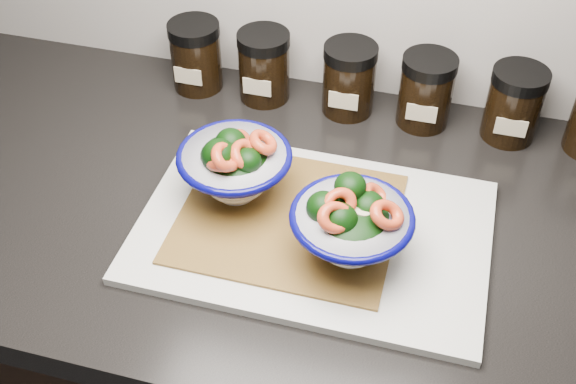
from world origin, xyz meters
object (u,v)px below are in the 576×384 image
(bowl_left, at_px, (235,166))
(spice_jar_d, at_px, (426,91))
(spice_jar_c, at_px, (349,79))
(spice_jar_e, at_px, (514,104))
(cutting_board, at_px, (313,231))
(spice_jar_b, at_px, (264,66))
(bowl_right, at_px, (351,226))
(spice_jar_a, at_px, (196,56))

(bowl_left, distance_m, spice_jar_d, 0.33)
(spice_jar_c, bearing_deg, bowl_left, -112.38)
(spice_jar_d, distance_m, spice_jar_e, 0.13)
(cutting_board, xyz_separation_m, spice_jar_c, (-0.01, 0.28, 0.05))
(spice_jar_b, xyz_separation_m, spice_jar_e, (0.38, 0.00, 0.00))
(spice_jar_d, bearing_deg, bowl_right, -99.20)
(bowl_right, height_order, spice_jar_c, bowl_right)
(spice_jar_b, height_order, spice_jar_d, same)
(spice_jar_d, relative_size, spice_jar_e, 1.00)
(cutting_board, bearing_deg, bowl_left, 164.27)
(bowl_right, xyz_separation_m, spice_jar_c, (-0.07, 0.31, -0.01))
(bowl_left, relative_size, bowl_right, 1.01)
(bowl_right, relative_size, spice_jar_d, 1.33)
(spice_jar_d, bearing_deg, spice_jar_a, 180.00)
(bowl_left, bearing_deg, spice_jar_c, 67.62)
(bowl_left, distance_m, spice_jar_b, 0.25)
(spice_jar_c, bearing_deg, spice_jar_a, 180.00)
(spice_jar_a, bearing_deg, spice_jar_c, 0.00)
(bowl_right, height_order, spice_jar_b, bowl_right)
(bowl_left, height_order, spice_jar_b, bowl_left)
(bowl_right, bearing_deg, spice_jar_d, 80.80)
(bowl_right, bearing_deg, spice_jar_a, 135.24)
(spice_jar_c, xyz_separation_m, spice_jar_d, (0.12, 0.00, 0.00))
(spice_jar_e, bearing_deg, spice_jar_b, 180.00)
(spice_jar_e, bearing_deg, spice_jar_c, 180.00)
(cutting_board, xyz_separation_m, spice_jar_e, (0.23, 0.28, 0.05))
(cutting_board, relative_size, spice_jar_c, 3.98)
(bowl_left, height_order, spice_jar_e, bowl_left)
(cutting_board, bearing_deg, spice_jar_c, 92.69)
(cutting_board, relative_size, spice_jar_a, 3.98)
(cutting_board, relative_size, bowl_left, 2.96)
(bowl_right, relative_size, spice_jar_c, 1.33)
(bowl_right, height_order, spice_jar_d, bowl_right)
(spice_jar_a, relative_size, spice_jar_c, 1.00)
(cutting_board, distance_m, bowl_left, 0.13)
(spice_jar_a, height_order, spice_jar_c, same)
(bowl_right, height_order, spice_jar_e, bowl_right)
(cutting_board, xyz_separation_m, bowl_left, (-0.11, 0.03, 0.06))
(bowl_right, xyz_separation_m, spice_jar_d, (0.05, 0.31, -0.01))
(spice_jar_c, distance_m, spice_jar_e, 0.25)
(bowl_left, bearing_deg, bowl_right, -21.49)
(spice_jar_c, bearing_deg, spice_jar_e, 0.00)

